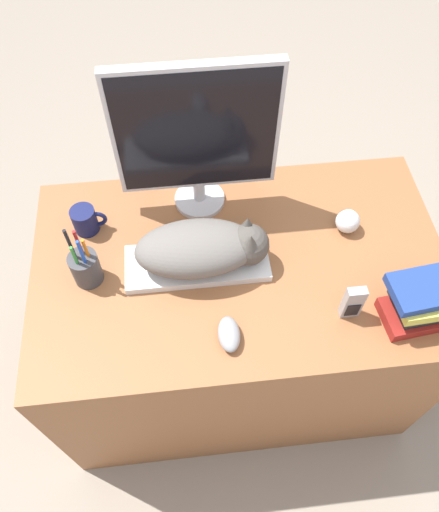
{
  "coord_description": "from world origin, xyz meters",
  "views": [
    {
      "loc": [
        -0.15,
        -0.42,
        1.97
      ],
      "look_at": [
        -0.06,
        0.35,
        0.82
      ],
      "focal_mm": 35.0,
      "sensor_mm": 36.0,
      "label": 1
    }
  ],
  "objects_px": {
    "pen_cup": "(85,267)",
    "book_stack": "(425,301)",
    "coffee_mug": "(86,220)",
    "cat": "(206,247)",
    "computer_mouse": "(229,334)",
    "monitor": "(196,136)",
    "phone": "(353,303)",
    "baseball": "(348,221)",
    "keyboard": "(197,263)"
  },
  "relations": [
    {
      "from": "pen_cup",
      "to": "phone",
      "type": "xyz_separation_m",
      "value": [
        0.7,
        -0.19,
        0.0
      ]
    },
    {
      "from": "cat",
      "to": "coffee_mug",
      "type": "relative_size",
      "value": 3.63
    },
    {
      "from": "pen_cup",
      "to": "computer_mouse",
      "type": "bearing_deg",
      "value": -31.37
    },
    {
      "from": "computer_mouse",
      "to": "phone",
      "type": "bearing_deg",
      "value": 6.19
    },
    {
      "from": "pen_cup",
      "to": "coffee_mug",
      "type": "bearing_deg",
      "value": 93.02
    },
    {
      "from": "coffee_mug",
      "to": "book_stack",
      "type": "bearing_deg",
      "value": -23.4
    },
    {
      "from": "keyboard",
      "to": "phone",
      "type": "bearing_deg",
      "value": -26.77
    },
    {
      "from": "phone",
      "to": "book_stack",
      "type": "height_order",
      "value": "book_stack"
    },
    {
      "from": "baseball",
      "to": "cat",
      "type": "bearing_deg",
      "value": -168.86
    },
    {
      "from": "coffee_mug",
      "to": "cat",
      "type": "bearing_deg",
      "value": -26.2
    },
    {
      "from": "cat",
      "to": "computer_mouse",
      "type": "height_order",
      "value": "cat"
    },
    {
      "from": "pen_cup",
      "to": "monitor",
      "type": "bearing_deg",
      "value": 36.5
    },
    {
      "from": "monitor",
      "to": "computer_mouse",
      "type": "xyz_separation_m",
      "value": [
        0.04,
        -0.48,
        -0.25
      ]
    },
    {
      "from": "pen_cup",
      "to": "book_stack",
      "type": "xyz_separation_m",
      "value": [
        0.89,
        -0.21,
        0.01
      ]
    },
    {
      "from": "cat",
      "to": "computer_mouse",
      "type": "relative_size",
      "value": 3.66
    },
    {
      "from": "keyboard",
      "to": "book_stack",
      "type": "height_order",
      "value": "book_stack"
    },
    {
      "from": "computer_mouse",
      "to": "baseball",
      "type": "distance_m",
      "value": 0.51
    },
    {
      "from": "monitor",
      "to": "phone",
      "type": "distance_m",
      "value": 0.61
    },
    {
      "from": "baseball",
      "to": "phone",
      "type": "bearing_deg",
      "value": -102.85
    },
    {
      "from": "phone",
      "to": "keyboard",
      "type": "bearing_deg",
      "value": 153.23
    },
    {
      "from": "cat",
      "to": "baseball",
      "type": "bearing_deg",
      "value": 11.14
    },
    {
      "from": "baseball",
      "to": "book_stack",
      "type": "relative_size",
      "value": 0.33
    },
    {
      "from": "cat",
      "to": "phone",
      "type": "height_order",
      "value": "cat"
    },
    {
      "from": "baseball",
      "to": "pen_cup",
      "type": "bearing_deg",
      "value": -173.09
    },
    {
      "from": "computer_mouse",
      "to": "book_stack",
      "type": "xyz_separation_m",
      "value": [
        0.52,
        0.02,
        0.05
      ]
    },
    {
      "from": "keyboard",
      "to": "baseball",
      "type": "bearing_deg",
      "value": 10.5
    },
    {
      "from": "coffee_mug",
      "to": "keyboard",
      "type": "bearing_deg",
      "value": -28.11
    },
    {
      "from": "computer_mouse",
      "to": "coffee_mug",
      "type": "height_order",
      "value": "coffee_mug"
    },
    {
      "from": "keyboard",
      "to": "cat",
      "type": "bearing_deg",
      "value": -0.0
    },
    {
      "from": "monitor",
      "to": "pen_cup",
      "type": "distance_m",
      "value": 0.47
    },
    {
      "from": "coffee_mug",
      "to": "phone",
      "type": "height_order",
      "value": "phone"
    },
    {
      "from": "computer_mouse",
      "to": "phone",
      "type": "height_order",
      "value": "phone"
    },
    {
      "from": "monitor",
      "to": "coffee_mug",
      "type": "relative_size",
      "value": 4.8
    },
    {
      "from": "coffee_mug",
      "to": "baseball",
      "type": "bearing_deg",
      "value": -6.22
    },
    {
      "from": "computer_mouse",
      "to": "baseball",
      "type": "height_order",
      "value": "baseball"
    },
    {
      "from": "cat",
      "to": "monitor",
      "type": "distance_m",
      "value": 0.3
    },
    {
      "from": "monitor",
      "to": "cat",
      "type": "bearing_deg",
      "value": -90.18
    },
    {
      "from": "baseball",
      "to": "book_stack",
      "type": "bearing_deg",
      "value": -68.19
    },
    {
      "from": "computer_mouse",
      "to": "baseball",
      "type": "relative_size",
      "value": 1.42
    },
    {
      "from": "book_stack",
      "to": "keyboard",
      "type": "bearing_deg",
      "value": 159.33
    },
    {
      "from": "cat",
      "to": "coffee_mug",
      "type": "bearing_deg",
      "value": 153.8
    },
    {
      "from": "monitor",
      "to": "book_stack",
      "type": "height_order",
      "value": "monitor"
    },
    {
      "from": "monitor",
      "to": "coffee_mug",
      "type": "xyz_separation_m",
      "value": [
        -0.35,
        -0.07,
        -0.23
      ]
    },
    {
      "from": "cat",
      "to": "book_stack",
      "type": "distance_m",
      "value": 0.6
    },
    {
      "from": "cat",
      "to": "baseball",
      "type": "xyz_separation_m",
      "value": [
        0.43,
        0.09,
        -0.05
      ]
    },
    {
      "from": "keyboard",
      "to": "coffee_mug",
      "type": "bearing_deg",
      "value": 151.89
    },
    {
      "from": "keyboard",
      "to": "pen_cup",
      "type": "relative_size",
      "value": 1.87
    },
    {
      "from": "baseball",
      "to": "coffee_mug",
      "type": "bearing_deg",
      "value": 173.78
    },
    {
      "from": "cat",
      "to": "book_stack",
      "type": "relative_size",
      "value": 1.72
    },
    {
      "from": "computer_mouse",
      "to": "pen_cup",
      "type": "relative_size",
      "value": 0.46
    }
  ]
}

